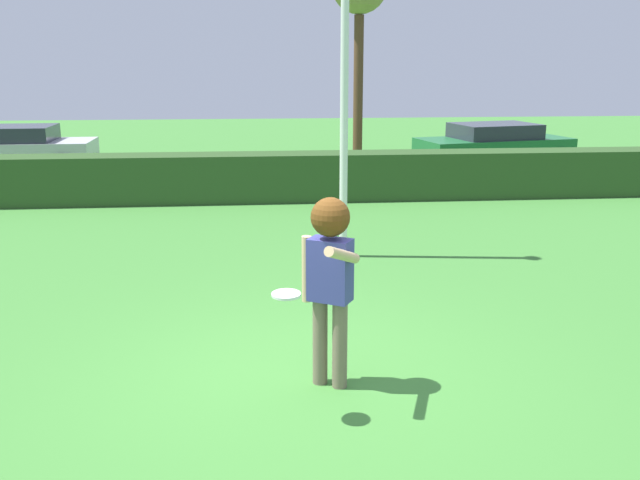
{
  "coord_description": "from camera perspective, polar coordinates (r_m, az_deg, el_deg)",
  "views": [
    {
      "loc": [
        -0.38,
        -6.13,
        2.98
      ],
      "look_at": [
        0.26,
        0.83,
        1.15
      ],
      "focal_mm": 38.95,
      "sensor_mm": 36.0,
      "label": 1
    }
  ],
  "objects": [
    {
      "name": "person",
      "position": [
        6.25,
        0.81,
        -2.24
      ],
      "size": [
        0.51,
        0.84,
        1.8
      ],
      "color": "#746452",
      "rests_on": "ground"
    },
    {
      "name": "lamppost",
      "position": [
        10.4,
        2.04,
        15.71
      ],
      "size": [
        0.24,
        0.24,
        5.71
      ],
      "color": "silver",
      "rests_on": "ground"
    },
    {
      "name": "parked_car_green",
      "position": [
        20.02,
        14.09,
        7.66
      ],
      "size": [
        4.47,
        2.56,
        1.25
      ],
      "color": "#1E6633",
      "rests_on": "ground"
    },
    {
      "name": "frisbee",
      "position": [
        5.68,
        -2.8,
        -4.49
      ],
      "size": [
        0.24,
        0.24,
        0.03
      ],
      "color": "white"
    },
    {
      "name": "parked_car_silver",
      "position": [
        20.45,
        -23.96,
        6.98
      ],
      "size": [
        4.24,
        1.89,
        1.25
      ],
      "color": "#B7B7BC",
      "rests_on": "ground"
    },
    {
      "name": "hedge_row",
      "position": [
        15.06,
        -3.75,
        5.19
      ],
      "size": [
        27.51,
        0.9,
        1.02
      ],
      "primitive_type": "cube",
      "color": "#2A4A20",
      "rests_on": "ground"
    },
    {
      "name": "ground_plane",
      "position": [
        6.83,
        -1.54,
        -11.21
      ],
      "size": [
        60.0,
        60.0,
        0.0
      ],
      "primitive_type": "plane",
      "color": "#3D7C32"
    }
  ]
}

